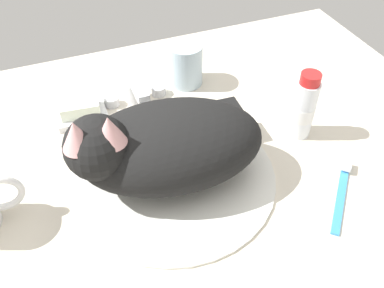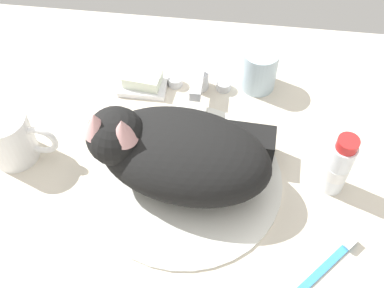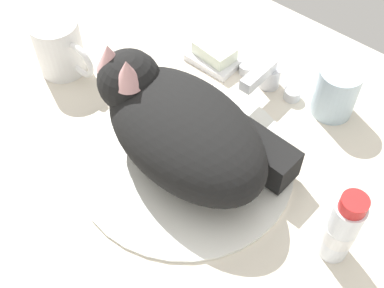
% 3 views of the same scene
% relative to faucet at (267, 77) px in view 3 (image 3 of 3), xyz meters
% --- Properties ---
extents(ground_plane, '(1.10, 0.83, 0.03)m').
position_rel_faucet_xyz_m(ground_plane, '(0.00, -0.20, -0.04)').
color(ground_plane, beige).
extents(sink_basin, '(0.32, 0.32, 0.01)m').
position_rel_faucet_xyz_m(sink_basin, '(0.00, -0.20, -0.02)').
color(sink_basin, silver).
rests_on(sink_basin, ground_plane).
extents(faucet, '(0.12, 0.09, 0.06)m').
position_rel_faucet_xyz_m(faucet, '(0.00, 0.00, 0.00)').
color(faucet, silver).
rests_on(faucet, ground_plane).
extents(cat, '(0.30, 0.21, 0.15)m').
position_rel_faucet_xyz_m(cat, '(-0.01, -0.20, 0.05)').
color(cat, black).
rests_on(cat, sink_basin).
extents(coffee_mug, '(0.12, 0.08, 0.10)m').
position_rel_faucet_xyz_m(coffee_mug, '(-0.29, -0.19, 0.02)').
color(coffee_mug, white).
rests_on(coffee_mug, ground_plane).
extents(rinse_cup, '(0.07, 0.07, 0.08)m').
position_rel_faucet_xyz_m(rinse_cup, '(0.11, 0.03, 0.02)').
color(rinse_cup, silver).
rests_on(rinse_cup, ground_plane).
extents(soap_dish, '(0.09, 0.06, 0.01)m').
position_rel_faucet_xyz_m(soap_dish, '(-0.11, -0.00, -0.02)').
color(soap_dish, white).
rests_on(soap_dish, ground_plane).
extents(soap_bar, '(0.07, 0.05, 0.02)m').
position_rel_faucet_xyz_m(soap_bar, '(-0.11, -0.00, -0.00)').
color(soap_bar, silver).
rests_on(soap_bar, soap_dish).
extents(toothpaste_bottle, '(0.04, 0.04, 0.12)m').
position_rel_faucet_xyz_m(toothpaste_bottle, '(0.24, -0.19, 0.03)').
color(toothpaste_bottle, white).
rests_on(toothpaste_bottle, ground_plane).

